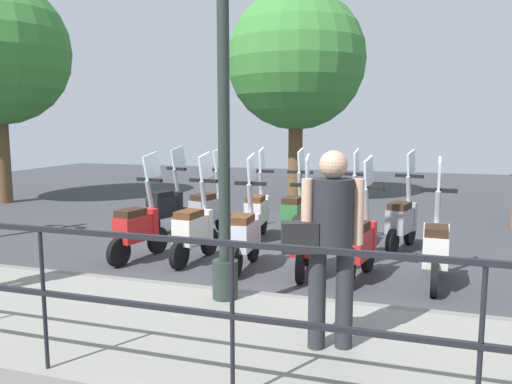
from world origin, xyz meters
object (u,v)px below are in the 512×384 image
at_px(pedestrian_with_bag, 329,235).
at_px(scooter_near_5, 138,227).
at_px(scooter_near_3, 245,234).
at_px(scooter_far_5, 167,206).
at_px(scooter_far_4, 209,209).
at_px(scooter_far_1, 351,216).
at_px(tree_distant, 296,61).
at_px(scooter_near_4, 195,228).
at_px(scooter_far_2, 295,213).
at_px(scooter_far_0, 402,219).
at_px(scooter_far_3, 257,211).
at_px(lamp_post_near, 224,98).
at_px(scooter_near_1, 359,242).
at_px(scooter_near_0, 436,247).
at_px(scooter_near_2, 304,237).

relative_size(pedestrian_with_bag, scooter_near_5, 1.03).
bearing_deg(scooter_near_3, scooter_far_5, 48.11).
xyz_separation_m(scooter_far_4, scooter_far_5, (0.07, 0.84, 0.00)).
bearing_deg(scooter_far_1, scooter_near_5, 126.24).
distance_m(tree_distant, scooter_near_5, 6.99).
bearing_deg(scooter_far_4, scooter_near_3, -128.58).
xyz_separation_m(pedestrian_with_bag, scooter_near_4, (2.48, 2.29, -0.60)).
bearing_deg(scooter_near_5, scooter_far_2, -35.65).
xyz_separation_m(scooter_far_0, scooter_far_3, (0.04, 2.35, 0.00)).
bearing_deg(scooter_far_5, lamp_post_near, -128.60).
bearing_deg(scooter_near_1, pedestrian_with_bag, -168.46).
relative_size(scooter_near_0, scooter_far_0, 1.00).
bearing_deg(scooter_far_1, scooter_near_3, 149.46).
relative_size(scooter_near_2, scooter_far_2, 1.00).
height_order(tree_distant, scooter_near_1, tree_distant).
bearing_deg(scooter_near_0, tree_distant, 29.54).
relative_size(scooter_near_4, scooter_far_0, 1.00).
distance_m(scooter_near_0, scooter_near_4, 3.20).
xyz_separation_m(scooter_near_0, scooter_far_3, (1.73, 2.77, 0.00)).
xyz_separation_m(scooter_near_3, scooter_far_4, (1.68, 1.22, 0.00)).
xyz_separation_m(scooter_far_2, scooter_far_3, (-0.04, 0.64, 0.00)).
distance_m(scooter_far_4, scooter_far_5, 0.85).
xyz_separation_m(lamp_post_near, tree_distant, (7.75, 1.06, 1.30)).
xyz_separation_m(scooter_near_5, scooter_far_0, (1.72, -3.58, 0.00)).
bearing_deg(scooter_near_0, lamp_post_near, 128.80).
xyz_separation_m(scooter_far_1, scooter_far_3, (0.04, 1.57, 0.00)).
height_order(tree_distant, scooter_far_4, tree_distant).
relative_size(lamp_post_near, scooter_far_0, 2.97).
bearing_deg(scooter_far_5, scooter_far_3, -74.46).
distance_m(scooter_near_5, scooter_far_5, 1.82).
xyz_separation_m(scooter_near_1, scooter_near_3, (0.02, 1.51, 0.00)).
xyz_separation_m(tree_distant, scooter_near_1, (-6.26, -2.26, -3.01)).
bearing_deg(scooter_near_5, scooter_far_4, -2.04).
bearing_deg(scooter_near_1, scooter_near_4, 97.75).
bearing_deg(scooter_far_0, scooter_far_2, 104.08).
relative_size(scooter_near_1, scooter_far_5, 1.00).
bearing_deg(scooter_near_4, scooter_near_2, -86.58).
xyz_separation_m(scooter_near_4, scooter_near_5, (-0.15, 0.81, 0.00)).
bearing_deg(scooter_near_3, scooter_near_1, -92.70).
relative_size(pedestrian_with_bag, scooter_near_2, 1.03).
xyz_separation_m(scooter_near_5, scooter_far_2, (1.81, -1.88, 0.00)).
xyz_separation_m(pedestrian_with_bag, scooter_near_2, (2.40, 0.71, -0.60)).
distance_m(scooter_near_3, scooter_near_4, 0.80).
relative_size(scooter_near_0, scooter_far_3, 1.00).
distance_m(scooter_near_4, scooter_far_4, 1.61).
bearing_deg(scooter_near_0, pedestrian_with_bag, 161.71).
xyz_separation_m(tree_distant, scooter_near_2, (-6.18, -1.55, -3.01)).
distance_m(scooter_far_0, scooter_far_5, 4.05).
bearing_deg(scooter_near_0, scooter_far_5, 71.53).
xyz_separation_m(tree_distant, scooter_near_4, (-6.10, 0.03, -3.01)).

